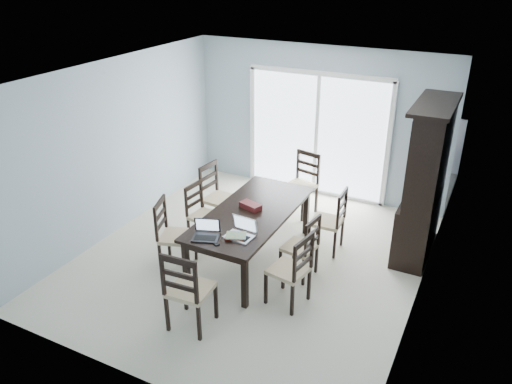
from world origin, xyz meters
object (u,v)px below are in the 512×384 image
(chair_left_mid, at_px, (200,207))
(chair_right_near, at_px, (295,263))
(laptop_dark, at_px, (205,235))
(china_hutch, at_px, (425,183))
(chair_end_far, at_px, (304,176))
(dining_table, at_px, (252,216))
(chair_left_far, at_px, (215,189))
(chair_right_far, at_px, (334,214))
(hot_tub, at_px, (316,148))
(chair_left_near, at_px, (169,227))
(chair_end_near, at_px, (185,284))
(laptop_silver, at_px, (239,233))
(game_box, at_px, (251,206))
(chair_right_mid, at_px, (305,241))
(cell_phone, at_px, (215,243))

(chair_left_mid, relative_size, chair_right_near, 0.93)
(chair_right_near, xyz_separation_m, laptop_dark, (-1.11, -0.21, 0.21))
(chair_left_mid, height_order, laptop_dark, chair_left_mid)
(china_hutch, bearing_deg, laptop_dark, -135.74)
(chair_right_near, xyz_separation_m, chair_end_far, (-0.84, 2.37, 0.03))
(dining_table, distance_m, chair_left_far, 1.12)
(chair_end_far, bearing_deg, china_hutch, -179.95)
(chair_right_far, bearing_deg, hot_tub, 23.33)
(chair_left_near, height_order, chair_end_near, chair_end_near)
(chair_right_near, xyz_separation_m, laptop_silver, (-0.75, -0.00, 0.21))
(laptop_silver, distance_m, game_box, 0.80)
(china_hutch, xyz_separation_m, chair_right_mid, (-1.20, -1.33, -0.53))
(chair_right_mid, bearing_deg, cell_phone, 143.98)
(cell_phone, bearing_deg, dining_table, 118.74)
(china_hutch, relative_size, laptop_silver, 6.13)
(chair_right_near, distance_m, laptop_silver, 0.78)
(chair_left_mid, xyz_separation_m, hot_tub, (0.54, 3.38, -0.11))
(chair_right_mid, relative_size, chair_right_far, 0.93)
(chair_left_far, bearing_deg, chair_end_far, 141.68)
(chair_end_far, relative_size, laptop_dark, 3.13)
(chair_left_near, height_order, chair_left_far, chair_left_far)
(chair_left_far, distance_m, game_box, 1.05)
(chair_left_mid, bearing_deg, chair_left_near, 6.15)
(chair_end_far, height_order, game_box, chair_end_far)
(chair_end_near, xyz_separation_m, laptop_silver, (0.15, 0.97, 0.17))
(chair_right_far, height_order, laptop_silver, chair_right_far)
(game_box, bearing_deg, china_hutch, 29.55)
(cell_phone, bearing_deg, chair_left_far, 150.23)
(chair_right_mid, bearing_deg, china_hutch, -34.16)
(chair_left_far, distance_m, laptop_silver, 1.72)
(dining_table, height_order, china_hutch, china_hutch)
(chair_right_near, bearing_deg, laptop_dark, 110.55)
(dining_table, height_order, chair_right_mid, chair_right_mid)
(dining_table, relative_size, game_box, 7.30)
(chair_right_near, distance_m, chair_end_far, 2.51)
(laptop_dark, bearing_deg, chair_end_near, -94.79)
(chair_left_far, relative_size, cell_phone, 10.00)
(chair_left_mid, bearing_deg, china_hutch, 117.07)
(chair_left_far, relative_size, game_box, 3.94)
(chair_left_mid, height_order, chair_end_near, chair_end_near)
(chair_right_mid, distance_m, cell_phone, 1.22)
(china_hutch, bearing_deg, cell_phone, -132.73)
(chair_end_near, relative_size, laptop_silver, 3.35)
(dining_table, distance_m, chair_right_far, 1.18)
(china_hutch, relative_size, laptop_dark, 5.82)
(chair_left_mid, relative_size, chair_right_far, 0.94)
(chair_right_far, relative_size, chair_end_far, 0.94)
(dining_table, height_order, chair_end_far, chair_end_far)
(chair_left_near, xyz_separation_m, chair_left_far, (-0.04, 1.26, 0.02))
(hot_tub, bearing_deg, game_box, -84.79)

